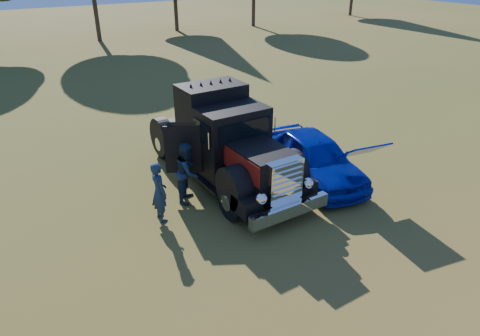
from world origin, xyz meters
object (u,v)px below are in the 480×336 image
at_px(spectator_near, 159,192).
at_px(diamond_t_truck, 226,144).
at_px(hotrod_coupe, 315,157).
at_px(spectator_far, 188,172).

bearing_deg(spectator_near, diamond_t_truck, -70.31).
xyz_separation_m(hotrod_coupe, spectator_near, (-5.23, 0.39, 0.11)).
distance_m(diamond_t_truck, spectator_near, 2.98).
bearing_deg(hotrod_coupe, spectator_near, 175.71).
relative_size(diamond_t_truck, spectator_near, 4.08).
height_order(diamond_t_truck, spectator_far, diamond_t_truck).
relative_size(hotrod_coupe, spectator_far, 2.58).
relative_size(diamond_t_truck, hotrod_coupe, 1.51).
xyz_separation_m(hotrod_coupe, spectator_far, (-4.08, 0.98, 0.15)).
height_order(hotrod_coupe, spectator_far, hotrod_coupe).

